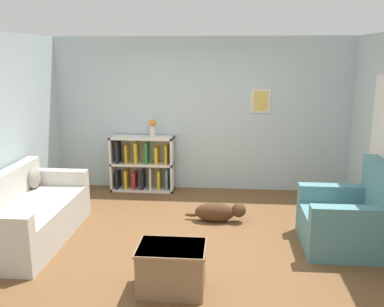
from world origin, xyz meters
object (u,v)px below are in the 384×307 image
Objects in this scene: bookshelf at (142,165)px; vase at (153,127)px; recliner_chair at (350,219)px; coffee_table at (172,267)px; couch at (27,216)px; dog at (219,212)px.

vase reaches higher than bookshelf.
recliner_chair is 1.57× the size of coffee_table.
coffee_table is (0.93, -3.18, -0.20)m from bookshelf.
bookshelf is 3.32m from coffee_table.
couch is 2.23× the size of dog.
recliner_chair is at bearing -22.73° from dog.
recliner_chair is at bearing -34.24° from bookshelf.
vase is at bearing 103.02° from coffee_table.
recliner_chair is 3.50m from vase.
bookshelf is at bearing 64.02° from couch.
bookshelf is 0.70m from vase.
bookshelf is (1.05, 2.16, 0.13)m from couch.
bookshelf is at bearing 106.28° from coffee_table.
bookshelf is 1.59× the size of coffee_table.
recliner_chair reaches higher than coffee_table.
couch is at bearing 152.67° from coffee_table.
coffee_table is at bearing -27.33° from couch.
coffee_table reaches higher than dog.
recliner_chair is at bearing -35.83° from vase.
vase is at bearing -5.77° from bookshelf.
dog is (0.43, 1.83, -0.11)m from coffee_table.
vase is (-2.77, 2.00, 0.76)m from recliner_chair.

